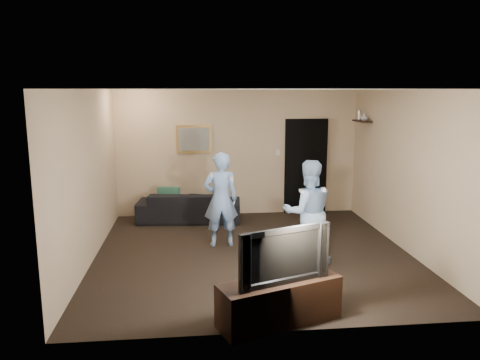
{
  "coord_description": "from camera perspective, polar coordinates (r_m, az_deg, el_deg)",
  "views": [
    {
      "loc": [
        -0.95,
        -7.12,
        2.59
      ],
      "look_at": [
        -0.18,
        0.3,
        1.15
      ],
      "focal_mm": 35.0,
      "sensor_mm": 36.0,
      "label": 1
    }
  ],
  "objects": [
    {
      "name": "doorway",
      "position": [
        10.01,
        8.01,
        1.68
      ],
      "size": [
        0.9,
        0.06,
        2.0
      ],
      "primitive_type": "cube",
      "color": "black",
      "rests_on": "ground"
    },
    {
      "name": "ground",
      "position": [
        7.64,
        1.58,
        -8.91
      ],
      "size": [
        5.0,
        5.0,
        0.0
      ],
      "primitive_type": "plane",
      "color": "black",
      "rests_on": "ground"
    },
    {
      "name": "wall_front",
      "position": [
        4.89,
        5.48,
        -4.42
      ],
      "size": [
        5.0,
        0.04,
        2.6
      ],
      "primitive_type": "cube",
      "color": "tan",
      "rests_on": "ground"
    },
    {
      "name": "throw_pillow",
      "position": [
        9.41,
        -8.66,
        -2.17
      ],
      "size": [
        0.45,
        0.24,
        0.43
      ],
      "primitive_type": "cube",
      "rotation": [
        0.0,
        0.0,
        -0.25
      ],
      "color": "#184A39",
      "rests_on": "sofa"
    },
    {
      "name": "shelf_figurine",
      "position": [
        9.71,
        14.31,
        7.67
      ],
      "size": [
        0.06,
        0.06,
        0.18
      ],
      "primitive_type": "cylinder",
      "color": "white",
      "rests_on": "wall_shelf"
    },
    {
      "name": "light_switch",
      "position": [
        9.85,
        4.65,
        3.36
      ],
      "size": [
        0.08,
        0.02,
        0.12
      ],
      "primitive_type": "cube",
      "color": "silver",
      "rests_on": "wall_back"
    },
    {
      "name": "television",
      "position": [
        5.23,
        4.92,
        -8.87
      ],
      "size": [
        1.09,
        0.52,
        0.64
      ],
      "primitive_type": "imported",
      "rotation": [
        0.0,
        0.0,
        0.35
      ],
      "color": "black",
      "rests_on": "tv_console"
    },
    {
      "name": "wii_player_right",
      "position": [
        7.1,
        8.28,
        -3.89
      ],
      "size": [
        0.77,
        0.6,
        1.58
      ],
      "color": "#8DACCD",
      "rests_on": "ground"
    },
    {
      "name": "wall_right",
      "position": [
        8.02,
        19.64,
        1.02
      ],
      "size": [
        0.04,
        5.0,
        2.6
      ],
      "primitive_type": "cube",
      "color": "tan",
      "rests_on": "ground"
    },
    {
      "name": "wall_left",
      "position": [
        7.4,
        -17.93,
        0.35
      ],
      "size": [
        0.04,
        5.0,
        2.6
      ],
      "primitive_type": "cube",
      "color": "tan",
      "rests_on": "ground"
    },
    {
      "name": "tv_console",
      "position": [
        5.45,
        4.82,
        -14.52
      ],
      "size": [
        1.47,
        0.91,
        0.5
      ],
      "primitive_type": "cube",
      "rotation": [
        0.0,
        0.0,
        0.35
      ],
      "color": "black",
      "rests_on": "ground"
    },
    {
      "name": "sofa",
      "position": [
        9.44,
        -6.22,
        -3.21
      ],
      "size": [
        2.09,
        0.97,
        0.59
      ],
      "primitive_type": "imported",
      "rotation": [
        0.0,
        0.0,
        3.05
      ],
      "color": "black",
      "rests_on": "ground"
    },
    {
      "name": "wall_shelf",
      "position": [
        9.54,
        14.67,
        6.97
      ],
      "size": [
        0.2,
        0.6,
        0.03
      ],
      "primitive_type": "cube",
      "color": "black",
      "rests_on": "wall_right"
    },
    {
      "name": "wall_back",
      "position": [
        9.75,
        -0.3,
        3.32
      ],
      "size": [
        5.0,
        0.04,
        2.6
      ],
      "primitive_type": "cube",
      "color": "tan",
      "rests_on": "ground"
    },
    {
      "name": "ceiling",
      "position": [
        7.18,
        1.69,
        11.0
      ],
      "size": [
        5.0,
        5.0,
        0.04
      ],
      "primitive_type": "cube",
      "color": "silver",
      "rests_on": "wall_back"
    },
    {
      "name": "painting_canvas",
      "position": [
        9.62,
        -5.63,
        4.96
      ],
      "size": [
        0.62,
        0.01,
        0.47
      ],
      "primitive_type": "cube",
      "color": "slate",
      "rests_on": "painting_frame"
    },
    {
      "name": "painting_frame",
      "position": [
        9.65,
        -5.63,
        4.98
      ],
      "size": [
        0.72,
        0.05,
        0.57
      ],
      "primitive_type": "cube",
      "color": "olive",
      "rests_on": "wall_back"
    },
    {
      "name": "shelf_vase",
      "position": [
        9.45,
        14.9,
        7.46
      ],
      "size": [
        0.16,
        0.16,
        0.15
      ],
      "primitive_type": "imported",
      "rotation": [
        0.0,
        0.0,
        0.11
      ],
      "color": "#B0B0B5",
      "rests_on": "wall_shelf"
    },
    {
      "name": "wii_player_left",
      "position": [
        7.8,
        -2.36,
        -2.39
      ],
      "size": [
        0.6,
        0.49,
        1.59
      ],
      "color": "#7BA0D6",
      "rests_on": "ground"
    }
  ]
}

